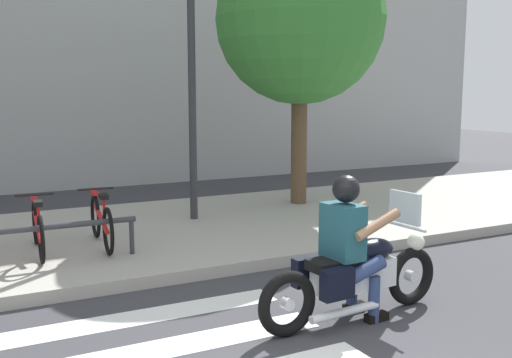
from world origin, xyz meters
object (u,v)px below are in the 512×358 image
(rider, at_px, (349,238))
(bicycle_4, at_px, (101,221))
(bicycle_3, at_px, (38,228))
(street_lamp, at_px, (191,50))
(motorcycle, at_px, (355,274))
(tree_near_rack, at_px, (300,20))

(rider, bearing_deg, bicycle_4, 115.45)
(bicycle_3, height_order, street_lamp, street_lamp)
(bicycle_3, bearing_deg, rider, -54.40)
(bicycle_3, distance_m, bicycle_4, 0.80)
(motorcycle, height_order, tree_near_rack, tree_near_rack)
(bicycle_4, bearing_deg, rider, -64.55)
(rider, relative_size, bicycle_3, 0.89)
(motorcycle, relative_size, tree_near_rack, 0.44)
(bicycle_4, bearing_deg, bicycle_3, 179.96)
(tree_near_rack, bearing_deg, bicycle_3, -162.91)
(motorcycle, distance_m, rider, 0.37)
(street_lamp, distance_m, tree_near_rack, 2.33)
(bicycle_3, height_order, bicycle_4, bicycle_4)
(street_lamp, bearing_deg, rider, -91.83)
(bicycle_4, relative_size, street_lamp, 0.34)
(bicycle_4, distance_m, street_lamp, 3.09)
(rider, relative_size, tree_near_rack, 0.29)
(rider, bearing_deg, street_lamp, 88.17)
(bicycle_4, height_order, tree_near_rack, tree_near_rack)
(motorcycle, relative_size, bicycle_4, 1.36)
(rider, xyz_separation_m, tree_near_rack, (2.35, 4.78, 2.62))
(street_lamp, height_order, tree_near_rack, tree_near_rack)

